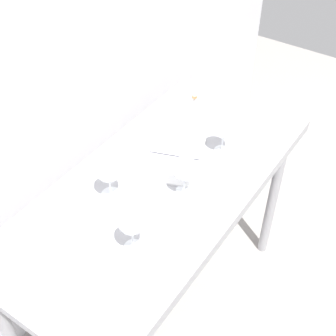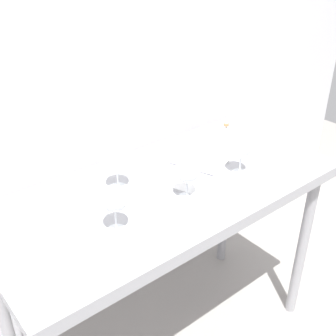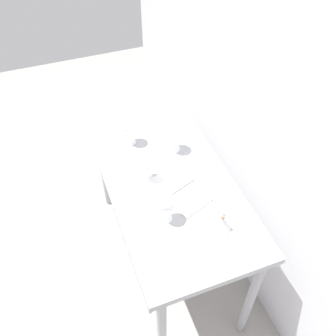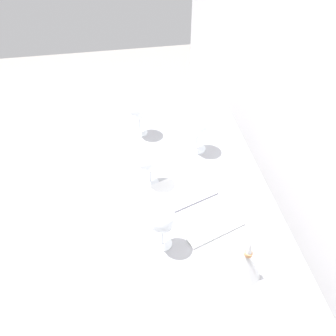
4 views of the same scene
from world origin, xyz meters
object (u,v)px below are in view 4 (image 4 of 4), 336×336
wine_glass_near_center (150,160)px  open_notebook (194,205)px  decanter_funnel (246,264)px  wine_glass_near_right (162,220)px  wine_glass_near_left (139,109)px  wine_glass_far_left (198,125)px  tasting_sheet_upper (200,116)px

wine_glass_near_center → open_notebook: wine_glass_near_center is taller
wine_glass_near_center → decanter_funnel: bearing=27.7°
wine_glass_near_center → open_notebook: (0.14, 0.14, -0.11)m
wine_glass_near_right → wine_glass_near_left: 0.60m
wine_glass_far_left → tasting_sheet_upper: 0.27m
wine_glass_near_left → wine_glass_near_center: 0.31m
decanter_funnel → wine_glass_near_right: bearing=-122.8°
open_notebook → tasting_sheet_upper: size_ratio=1.51×
wine_glass_far_left → decanter_funnel: size_ratio=1.18×
wine_glass_near_right → tasting_sheet_upper: wine_glass_near_right is taller
wine_glass_near_center → tasting_sheet_upper: size_ratio=0.66×
wine_glass_near_center → tasting_sheet_upper: 0.50m
wine_glass_near_right → open_notebook: bearing=136.7°
wine_glass_near_right → open_notebook: 0.23m
wine_glass_near_right → wine_glass_far_left: (-0.45, 0.21, 0.00)m
open_notebook → tasting_sheet_upper: open_notebook is taller
wine_glass_near_center → decanter_funnel: wine_glass_near_center is taller
open_notebook → tasting_sheet_upper: bearing=144.9°
wine_glass_far_left → wine_glass_near_left: size_ratio=0.99×
wine_glass_near_left → open_notebook: wine_glass_near_left is taller
wine_glass_near_center → open_notebook: size_ratio=0.44×
wine_glass_near_left → open_notebook: bearing=17.1°
wine_glass_near_right → wine_glass_near_left: (-0.60, -0.00, 0.01)m
wine_glass_far_left → tasting_sheet_upper: wine_glass_far_left is taller
wine_glass_near_left → decanter_funnel: 0.78m
wine_glass_near_left → decanter_funnel: size_ratio=1.19×
tasting_sheet_upper → open_notebook: bearing=-22.9°
wine_glass_far_left → wine_glass_near_center: 0.27m
open_notebook → decanter_funnel: (0.29, 0.09, 0.04)m
wine_glass_near_right → open_notebook: size_ratio=0.45×
wine_glass_near_right → tasting_sheet_upper: size_ratio=0.69×
tasting_sheet_upper → wine_glass_near_right: bearing=-30.3°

